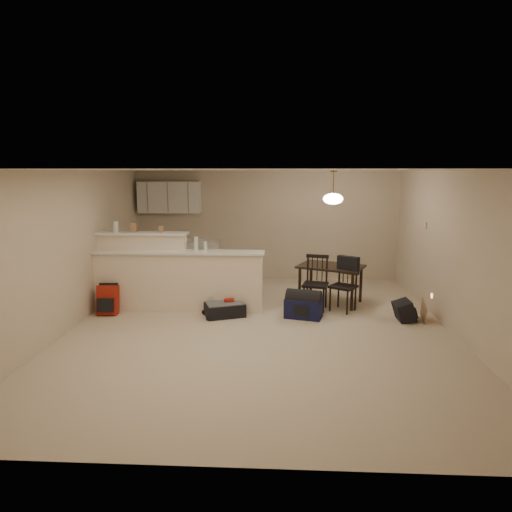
# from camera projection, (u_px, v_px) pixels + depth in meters

# --- Properties ---
(room) EXTENTS (7.00, 7.02, 2.50)m
(room) POSITION_uv_depth(u_px,v_px,m) (260.00, 252.00, 7.08)
(room) COLOR beige
(room) RESTS_ON ground
(breakfast_bar) EXTENTS (3.08, 0.58, 1.39)m
(breakfast_bar) POSITION_uv_depth(u_px,v_px,m) (165.00, 276.00, 8.25)
(breakfast_bar) COLOR beige
(breakfast_bar) RESTS_ON ground
(upper_cabinets) EXTENTS (1.40, 0.34, 0.70)m
(upper_cabinets) POSITION_uv_depth(u_px,v_px,m) (170.00, 197.00, 10.33)
(upper_cabinets) COLOR white
(upper_cabinets) RESTS_ON room
(kitchen_counter) EXTENTS (1.80, 0.60, 0.90)m
(kitchen_counter) POSITION_uv_depth(u_px,v_px,m) (179.00, 261.00, 10.46)
(kitchen_counter) COLOR white
(kitchen_counter) RESTS_ON ground
(thermostat) EXTENTS (0.02, 0.12, 0.12)m
(thermostat) POSITION_uv_depth(u_px,v_px,m) (425.00, 225.00, 8.40)
(thermostat) COLOR beige
(thermostat) RESTS_ON room
(jar) EXTENTS (0.10, 0.10, 0.20)m
(jar) POSITION_uv_depth(u_px,v_px,m) (116.00, 227.00, 8.27)
(jar) COLOR silver
(jar) RESTS_ON breakfast_bar
(cereal_box) EXTENTS (0.10, 0.07, 0.16)m
(cereal_box) POSITION_uv_depth(u_px,v_px,m) (134.00, 228.00, 8.26)
(cereal_box) COLOR #A37754
(cereal_box) RESTS_ON breakfast_bar
(small_box) EXTENTS (0.08, 0.06, 0.12)m
(small_box) POSITION_uv_depth(u_px,v_px,m) (161.00, 229.00, 8.23)
(small_box) COLOR #A37754
(small_box) RESTS_ON breakfast_bar
(bottle_a) EXTENTS (0.07, 0.07, 0.26)m
(bottle_a) POSITION_uv_depth(u_px,v_px,m) (196.00, 244.00, 8.03)
(bottle_a) COLOR silver
(bottle_a) RESTS_ON breakfast_bar
(bottle_b) EXTENTS (0.06, 0.06, 0.18)m
(bottle_b) POSITION_uv_depth(u_px,v_px,m) (205.00, 246.00, 8.02)
(bottle_b) COLOR silver
(bottle_b) RESTS_ON breakfast_bar
(dining_table) EXTENTS (1.38, 1.18, 0.73)m
(dining_table) POSITION_uv_depth(u_px,v_px,m) (331.00, 270.00, 8.62)
(dining_table) COLOR black
(dining_table) RESTS_ON ground
(pendant_lamp) EXTENTS (0.36, 0.36, 0.62)m
(pendant_lamp) POSITION_uv_depth(u_px,v_px,m) (333.00, 198.00, 8.37)
(pendant_lamp) COLOR brown
(pendant_lamp) RESTS_ON room
(dining_chair_near) EXTENTS (0.52, 0.50, 0.99)m
(dining_chair_near) POSITION_uv_depth(u_px,v_px,m) (315.00, 283.00, 8.22)
(dining_chair_near) COLOR black
(dining_chair_near) RESTS_ON ground
(dining_chair_far) EXTENTS (0.57, 0.56, 0.96)m
(dining_chair_far) POSITION_uv_depth(u_px,v_px,m) (343.00, 285.00, 8.14)
(dining_chair_far) COLOR black
(dining_chair_far) RESTS_ON ground
(suitcase) EXTENTS (0.77, 0.63, 0.22)m
(suitcase) POSITION_uv_depth(u_px,v_px,m) (225.00, 310.00, 7.92)
(suitcase) COLOR black
(suitcase) RESTS_ON ground
(red_backpack) EXTENTS (0.35, 0.23, 0.51)m
(red_backpack) POSITION_uv_depth(u_px,v_px,m) (108.00, 300.00, 7.99)
(red_backpack) COLOR #A72012
(red_backpack) RESTS_ON ground
(navy_duffel) EXTENTS (0.68, 0.48, 0.34)m
(navy_duffel) POSITION_uv_depth(u_px,v_px,m) (303.00, 308.00, 7.82)
(navy_duffel) COLOR #13163C
(navy_duffel) RESTS_ON ground
(black_daypack) EXTENTS (0.28, 0.39, 0.33)m
(black_daypack) POSITION_uv_depth(u_px,v_px,m) (404.00, 311.00, 7.65)
(black_daypack) COLOR black
(black_daypack) RESTS_ON ground
(cardboard_sheet) EXTENTS (0.08, 0.43, 0.33)m
(cardboard_sheet) POSITION_uv_depth(u_px,v_px,m) (424.00, 311.00, 7.64)
(cardboard_sheet) COLOR #A37754
(cardboard_sheet) RESTS_ON ground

